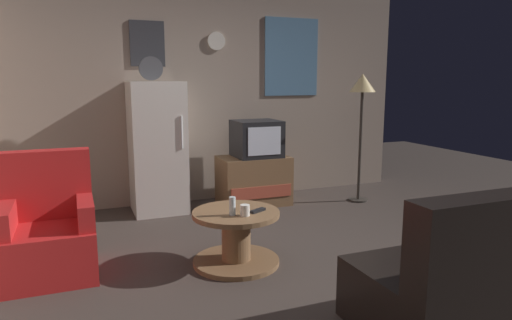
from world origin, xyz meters
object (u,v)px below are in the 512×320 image
Objects in this scene: wine_glass at (232,206)px; remote_control at (258,210)px; fridge at (157,147)px; armchair at (49,232)px; couch at (496,277)px; mug_ceramic_white at (245,210)px; standing_lamp at (362,93)px; coffee_table at (236,238)px; tv_stand at (254,181)px; crt_tv at (257,139)px.

wine_glass is 1.00× the size of remote_control.
fridge reaches higher than wine_glass.
armchair is at bearing -127.31° from fridge.
fridge reaches higher than remote_control.
mug_ceramic_white is at bearing 130.66° from couch.
standing_lamp is 10.60× the size of wine_glass.
fridge is 2.46× the size of coffee_table.
coffee_table is at bearing 126.03° from remote_control.
armchair reaches higher than remote_control.
couch reaches higher than tv_stand.
mug_ceramic_white is at bearing -80.14° from fridge.
coffee_table is 1.48m from armchair.
coffee_table is 0.75× the size of armchair.
standing_lamp reaches higher than remote_control.
coffee_table is at bearing 56.89° from wine_glass.
fridge reaches higher than crt_tv.
coffee_table is at bearing 128.33° from couch.
couch is (2.61, -1.87, -0.03)m from armchair.
crt_tv is at bearing 41.89° from remote_control.
wine_glass is 0.11m from mug_ceramic_white.
wine_glass is at bearing 148.90° from mug_ceramic_white.
crt_tv is 2.02m from wine_glass.
remote_control is (0.22, 0.01, -0.06)m from wine_glass.
remote_control is (-0.66, -1.76, 0.17)m from tv_stand.
tv_stand is at bearing -7.17° from fridge.
coffee_table is at bearing -147.63° from standing_lamp.
coffee_table is at bearing -14.40° from armchair.
tv_stand reaches higher than remote_control.
fridge is 3.67m from couch.
standing_lamp is at bearing 32.37° from coffee_table.
fridge is at bearing 97.59° from wine_glass.
mug_ceramic_white is 0.05× the size of couch.
remote_control is 0.16× the size of armchair.
armchair is at bearing 161.31° from wine_glass.
wine_glass is 0.23m from remote_control.
mug_ceramic_white is 1.79m from couch.
armchair is at bearing 144.48° from couch.
crt_tv reaches higher than couch.
couch is at bearing -83.40° from tv_stand.
remote_control is 1.66m from armchair.
tv_stand is 1.17× the size of coffee_table.
armchair is at bearing 137.58° from remote_control.
remote_control is 0.09× the size of couch.
tv_stand is at bearing 96.60° from couch.
fridge is at bearing 168.75° from standing_lamp.
remote_control is (-1.95, -1.42, -0.89)m from standing_lamp.
standing_lamp is 17.67× the size of mug_ceramic_white.
coffee_table is at bearing -115.92° from tv_stand.
standing_lamp is at bearing -15.12° from crt_tv.
fridge is 1.88m from armchair.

